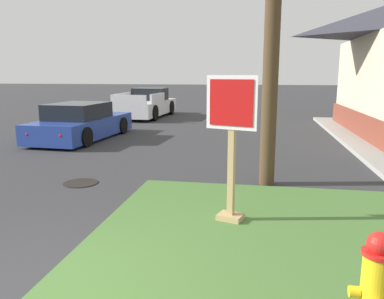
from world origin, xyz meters
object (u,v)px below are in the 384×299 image
(manhole_cover, at_px, (81,183))
(pickup_truck_white, at_px, (147,105))
(parked_sedan_blue, at_px, (81,123))
(stop_sign, at_px, (231,151))
(fire_hydrant, at_px, (375,295))

(manhole_cover, relative_size, pickup_truck_white, 0.14)
(parked_sedan_blue, distance_m, pickup_truck_white, 7.11)
(stop_sign, distance_m, pickup_truck_white, 14.96)
(fire_hydrant, bearing_deg, pickup_truck_white, 112.36)
(manhole_cover, relative_size, parked_sedan_blue, 0.15)
(manhole_cover, bearing_deg, pickup_truck_white, 100.44)
(parked_sedan_blue, height_order, pickup_truck_white, pickup_truck_white)
(fire_hydrant, relative_size, manhole_cover, 1.39)
(fire_hydrant, bearing_deg, parked_sedan_blue, 126.75)
(stop_sign, distance_m, manhole_cover, 3.77)
(manhole_cover, xyz_separation_m, pickup_truck_white, (-2.26, 12.26, 0.61))
(stop_sign, relative_size, pickup_truck_white, 0.42)
(manhole_cover, distance_m, parked_sedan_blue, 5.73)
(pickup_truck_white, bearing_deg, fire_hydrant, -67.64)
(parked_sedan_blue, bearing_deg, stop_sign, -50.26)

